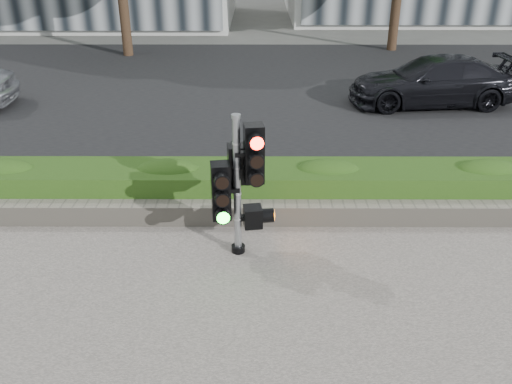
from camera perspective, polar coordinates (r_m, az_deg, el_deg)
ground at (r=7.27m, az=-2.31°, el=-10.78°), size 120.00×120.00×0.00m
road at (r=16.39m, az=-0.93°, el=10.86°), size 60.00×13.00×0.02m
curb at (r=9.94m, az=-1.61°, el=0.53°), size 60.00×0.25×0.12m
stone_wall at (r=8.76m, az=-1.85°, el=-2.21°), size 12.00×0.32×0.34m
hedge at (r=9.26m, az=-1.74°, el=0.64°), size 12.00×1.00×0.68m
traffic_signal at (r=7.55m, az=-1.81°, el=1.40°), size 0.76×0.60×2.12m
car_dark at (r=15.38m, az=18.07°, el=11.04°), size 4.48×2.06×1.27m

